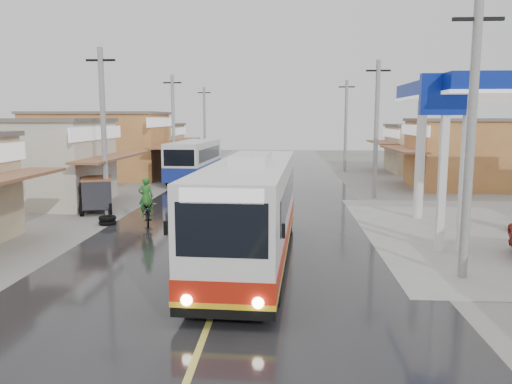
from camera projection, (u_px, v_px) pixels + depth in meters
ground at (228, 274)px, 15.21m from camera, size 120.00×120.00×0.00m
road at (256, 197)px, 30.02m from camera, size 12.00×90.00×0.02m
centre_line at (256, 197)px, 30.02m from camera, size 0.15×90.00×0.01m
shopfronts_left at (68, 188)px, 33.75m from camera, size 11.00×44.00×5.20m
utility_poles_left at (147, 193)px, 31.42m from camera, size 1.60×50.00×8.00m
utility_poles_right at (374, 198)px, 29.61m from camera, size 1.60×36.00×8.00m
coach_bus at (252, 210)px, 16.37m from camera, size 3.08×11.48×3.55m
second_bus at (194, 160)px, 37.36m from camera, size 2.84×9.09×2.98m
cyclist at (147, 209)px, 22.05m from camera, size 1.26×2.11×2.15m
tricycle_near at (97, 193)px, 24.90m from camera, size 2.20×2.51×1.78m
tyre_stack at (107, 220)px, 22.18m from camera, size 0.78×0.78×0.40m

